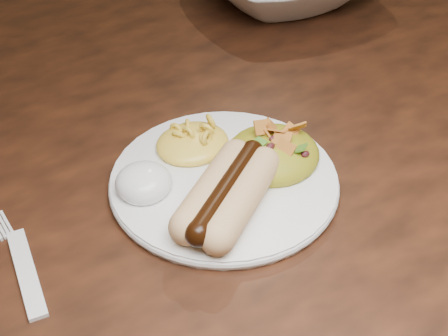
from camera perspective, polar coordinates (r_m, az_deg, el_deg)
table at (r=0.69m, az=-8.36°, el=-5.54°), size 1.60×0.90×0.75m
plate at (r=0.59m, az=-0.00°, el=-1.16°), size 0.24×0.24×0.01m
hotdog at (r=0.55m, az=0.31°, el=-2.25°), size 0.11×0.11×0.03m
mac_and_cheese at (r=0.62m, az=-2.93°, el=3.01°), size 0.09×0.08×0.03m
sour_cream at (r=0.57m, az=-7.42°, el=-0.74°), size 0.06×0.06×0.03m
taco_salad at (r=0.60m, az=4.49°, el=1.98°), size 0.09×0.09×0.04m
fork at (r=0.54m, az=-17.62°, el=-9.08°), size 0.04×0.14×0.00m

